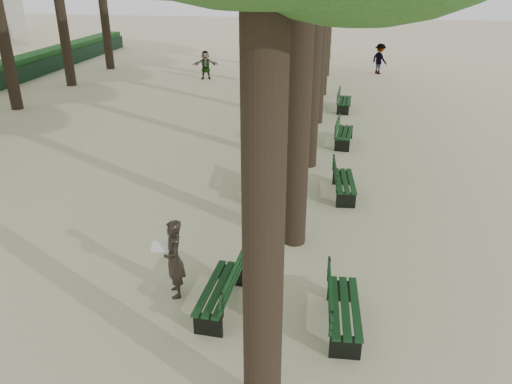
# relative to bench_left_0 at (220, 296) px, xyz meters

# --- Properties ---
(ground) EXTENTS (120.00, 120.00, 0.00)m
(ground) POSITION_rel_bench_left_0_xyz_m (-0.37, -0.27, -0.27)
(ground) COLOR beige
(ground) RESTS_ON ground
(bench_left_0) EXTENTS (0.66, 1.83, 0.92)m
(bench_left_0) POSITION_rel_bench_left_0_xyz_m (0.00, 0.00, 0.00)
(bench_left_0) COLOR black
(bench_left_0) RESTS_ON ground
(bench_left_1) EXTENTS (0.76, 1.85, 0.92)m
(bench_left_1) POSITION_rel_bench_left_0_xyz_m (-0.00, 5.14, 0.00)
(bench_left_1) COLOR black
(bench_left_1) RESTS_ON ground
(bench_left_2) EXTENTS (0.68, 1.83, 0.92)m
(bench_left_2) POSITION_rel_bench_left_0_xyz_m (-0.00, 10.01, 0.00)
(bench_left_2) COLOR black
(bench_left_2) RESTS_ON ground
(bench_left_3) EXTENTS (0.64, 1.82, 0.92)m
(bench_left_3) POSITION_rel_bench_left_0_xyz_m (0.00, 15.34, 0.00)
(bench_left_3) COLOR black
(bench_left_3) RESTS_ON ground
(bench_right_0) EXTENTS (0.66, 1.83, 0.92)m
(bench_right_0) POSITION_rel_bench_left_0_xyz_m (2.27, -0.19, 0.00)
(bench_right_0) COLOR black
(bench_right_0) RESTS_ON ground
(bench_right_1) EXTENTS (0.71, 1.84, 0.92)m
(bench_right_1) POSITION_rel_bench_left_0_xyz_m (2.27, 5.51, 0.00)
(bench_right_1) COLOR black
(bench_right_1) RESTS_ON ground
(bench_right_2) EXTENTS (0.71, 1.84, 0.92)m
(bench_right_2) POSITION_rel_bench_left_0_xyz_m (2.27, 10.01, 0.00)
(bench_right_2) COLOR black
(bench_right_2) RESTS_ON ground
(bench_right_3) EXTENTS (0.68, 1.83, 0.92)m
(bench_right_3) POSITION_rel_bench_left_0_xyz_m (2.27, 14.80, 0.00)
(bench_right_3) COLOR black
(bench_right_3) RESTS_ON ground
(man_with_map) EXTENTS (0.71, 0.72, 1.60)m
(man_with_map) POSITION_rel_bench_left_0_xyz_m (-0.95, 0.30, 0.53)
(man_with_map) COLOR black
(man_with_map) RESTS_ON ground
(pedestrian_b) EXTENTS (0.99, 1.11, 1.76)m
(pedestrian_b) POSITION_rel_bench_left_0_xyz_m (4.32, 23.72, 0.61)
(pedestrian_b) COLOR #262628
(pedestrian_b) RESTS_ON ground
(pedestrian_e) EXTENTS (1.50, 0.66, 1.59)m
(pedestrian_e) POSITION_rel_bench_left_0_xyz_m (-5.57, 20.55, 0.52)
(pedestrian_e) COLOR #262628
(pedestrian_e) RESTS_ON ground
(pedestrian_d) EXTENTS (0.44, 0.90, 1.77)m
(pedestrian_d) POSITION_rel_bench_left_0_xyz_m (1.09, 29.28, 0.61)
(pedestrian_d) COLOR #262628
(pedestrian_d) RESTS_ON ground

